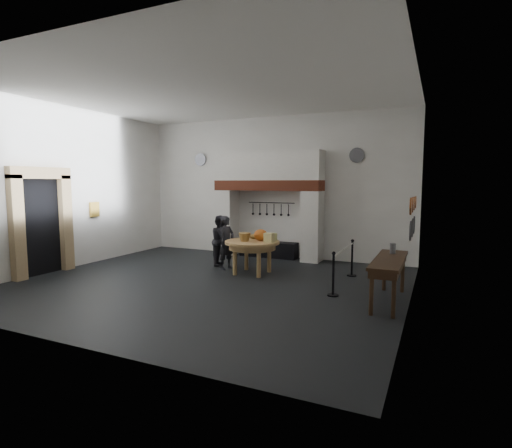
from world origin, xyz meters
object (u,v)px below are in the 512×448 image
at_px(iron_range, 269,249).
at_px(visitor_far, 221,240).
at_px(barrier_post_near, 333,275).
at_px(visitor_near, 226,243).
at_px(work_table, 252,242).
at_px(barrier_post_far, 352,259).
at_px(side_table, 389,260).

height_order(iron_range, visitor_far, visitor_far).
bearing_deg(barrier_post_near, visitor_near, 157.51).
relative_size(work_table, visitor_far, 0.99).
distance_m(visitor_far, barrier_post_far, 3.76).
bearing_deg(iron_range, side_table, -40.79).
relative_size(barrier_post_near, barrier_post_far, 1.00).
bearing_deg(visitor_near, barrier_post_near, -96.98).
bearing_deg(side_table, barrier_post_near, 179.64).
height_order(visitor_far, barrier_post_far, visitor_far).
distance_m(visitor_near, side_table, 4.68).
bearing_deg(visitor_far, barrier_post_near, -136.54).
xyz_separation_m(barrier_post_near, barrier_post_far, (0.00, 2.00, 0.00)).
height_order(side_table, barrier_post_near, same).
bearing_deg(visitor_far, barrier_post_far, -107.77).
distance_m(visitor_near, barrier_post_far, 3.41).
bearing_deg(visitor_far, visitor_near, -156.05).
bearing_deg(visitor_far, work_table, -136.36).
bearing_deg(iron_range, work_table, -77.45).
xyz_separation_m(iron_range, visitor_far, (-0.77, -1.75, 0.48)).
xyz_separation_m(visitor_near, side_table, (4.47, -1.39, 0.13)).
relative_size(side_table, barrier_post_far, 2.44).
relative_size(visitor_near, barrier_post_near, 1.65).
bearing_deg(barrier_post_far, work_table, -161.40).
distance_m(work_table, visitor_far, 1.43).
relative_size(work_table, side_table, 0.65).
relative_size(visitor_near, visitor_far, 1.02).
height_order(work_table, visitor_far, visitor_far).
height_order(iron_range, side_table, side_table).
relative_size(work_table, visitor_near, 0.97).
distance_m(visitor_near, barrier_post_near, 3.63).
bearing_deg(visitor_near, side_table, -91.80).
bearing_deg(barrier_post_far, iron_range, 152.80).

